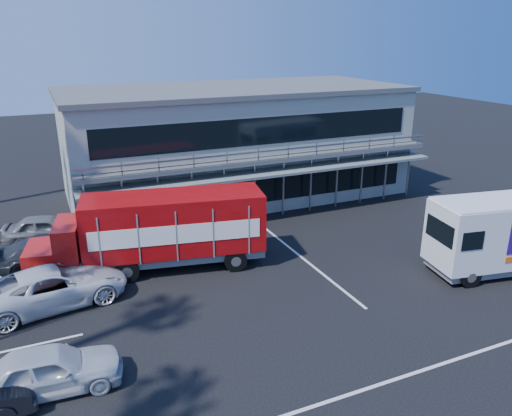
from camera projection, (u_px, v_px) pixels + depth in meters
name	position (u px, v px, depth m)	size (l,w,h in m)	color
ground	(300.00, 297.00, 21.22)	(120.00, 120.00, 0.00)	black
building	(235.00, 141.00, 34.05)	(22.40, 12.00, 7.30)	gray
red_truck	(159.00, 229.00, 23.19)	(10.98, 4.43, 3.61)	#A5100D
white_van	(508.00, 233.00, 23.03)	(7.59, 3.71, 3.55)	silver
parked_car_a	(50.00, 369.00, 15.44)	(1.76, 4.39, 1.49)	silver
parked_car_c	(54.00, 286.00, 20.41)	(2.68, 5.82, 1.62)	silver
parked_car_d	(50.00, 252.00, 23.90)	(1.97, 4.84, 1.40)	#2C323B
parked_car_e	(47.00, 229.00, 26.65)	(1.75, 4.34, 1.48)	slate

